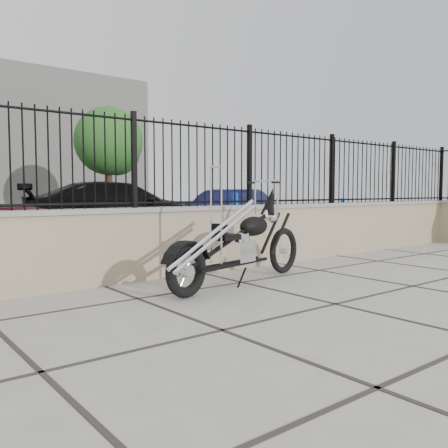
% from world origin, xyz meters
% --- Properties ---
extents(ground_plane, '(90.00, 90.00, 0.00)m').
position_xyz_m(ground_plane, '(0.00, 0.00, 0.00)').
color(ground_plane, '#99968E').
rests_on(ground_plane, ground).
extents(parking_lot, '(30.00, 30.00, 0.00)m').
position_xyz_m(parking_lot, '(0.00, 12.50, 0.00)').
color(parking_lot, black).
rests_on(parking_lot, ground).
extents(retaining_wall, '(14.00, 0.36, 0.96)m').
position_xyz_m(retaining_wall, '(0.00, 2.50, 0.48)').
color(retaining_wall, gray).
rests_on(retaining_wall, ground_plane).
extents(iron_fence, '(14.00, 0.08, 1.20)m').
position_xyz_m(iron_fence, '(0.00, 2.50, 1.56)').
color(iron_fence, black).
rests_on(iron_fence, retaining_wall).
extents(chopper_motorcycle, '(2.54, 0.97, 1.50)m').
position_xyz_m(chopper_motorcycle, '(-0.13, 1.42, 0.75)').
color(chopper_motorcycle, black).
rests_on(chopper_motorcycle, ground_plane).
extents(car_black, '(5.22, 3.18, 1.41)m').
position_xyz_m(car_black, '(1.48, 7.93, 0.71)').
color(car_black, black).
rests_on(car_black, parking_lot).
extents(car_blue, '(3.93, 2.63, 1.23)m').
position_xyz_m(car_blue, '(4.71, 7.11, 0.61)').
color(car_blue, '#10133C').
rests_on(car_blue, parking_lot).
extents(bollard_b, '(0.17, 0.17, 1.15)m').
position_xyz_m(bollard_b, '(2.15, 4.25, 0.57)').
color(bollard_b, '#0B25AB').
rests_on(bollard_b, ground_plane).
extents(bollard_c, '(0.14, 0.14, 0.98)m').
position_xyz_m(bollard_c, '(6.91, 5.25, 0.49)').
color(bollard_c, blue).
rests_on(bollard_c, ground_plane).
extents(tree_right, '(2.93, 2.93, 4.94)m').
position_xyz_m(tree_right, '(4.94, 16.16, 3.46)').
color(tree_right, '#382619').
rests_on(tree_right, ground_plane).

